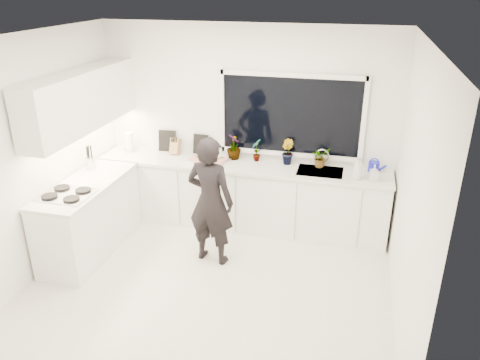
# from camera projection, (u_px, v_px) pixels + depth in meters

# --- Properties ---
(floor) EXTENTS (4.00, 3.50, 0.02)m
(floor) POSITION_uv_depth(u_px,v_px,m) (210.00, 284.00, 5.33)
(floor) COLOR beige
(floor) RESTS_ON ground
(wall_back) EXTENTS (4.00, 0.02, 2.70)m
(wall_back) POSITION_uv_depth(u_px,v_px,m) (247.00, 126.00, 6.35)
(wall_back) COLOR white
(wall_back) RESTS_ON ground
(wall_left) EXTENTS (0.02, 3.50, 2.70)m
(wall_left) POSITION_uv_depth(u_px,v_px,m) (36.00, 157.00, 5.25)
(wall_left) COLOR white
(wall_left) RESTS_ON ground
(wall_right) EXTENTS (0.02, 3.50, 2.70)m
(wall_right) POSITION_uv_depth(u_px,v_px,m) (412.00, 195.00, 4.33)
(wall_right) COLOR white
(wall_right) RESTS_ON ground
(ceiling) EXTENTS (4.00, 3.50, 0.02)m
(ceiling) POSITION_uv_depth(u_px,v_px,m) (202.00, 37.00, 4.25)
(ceiling) COLOR white
(ceiling) RESTS_ON wall_back
(window) EXTENTS (1.80, 0.02, 1.00)m
(window) POSITION_uv_depth(u_px,v_px,m) (291.00, 116.00, 6.11)
(window) COLOR black
(window) RESTS_ON wall_back
(base_cabinets_back) EXTENTS (3.92, 0.58, 0.88)m
(base_cabinets_back) POSITION_uv_depth(u_px,v_px,m) (241.00, 196.00, 6.44)
(base_cabinets_back) COLOR white
(base_cabinets_back) RESTS_ON floor
(base_cabinets_left) EXTENTS (0.58, 1.60, 0.88)m
(base_cabinets_left) POSITION_uv_depth(u_px,v_px,m) (90.00, 218.00, 5.84)
(base_cabinets_left) COLOR white
(base_cabinets_left) RESTS_ON floor
(countertop_back) EXTENTS (3.94, 0.62, 0.04)m
(countertop_back) POSITION_uv_depth(u_px,v_px,m) (241.00, 165.00, 6.25)
(countertop_back) COLOR silver
(countertop_back) RESTS_ON base_cabinets_back
(countertop_left) EXTENTS (0.62, 1.60, 0.04)m
(countertop_left) POSITION_uv_depth(u_px,v_px,m) (85.00, 185.00, 5.66)
(countertop_left) COLOR silver
(countertop_left) RESTS_ON base_cabinets_left
(upper_cabinets) EXTENTS (0.34, 2.10, 0.70)m
(upper_cabinets) POSITION_uv_depth(u_px,v_px,m) (82.00, 100.00, 5.62)
(upper_cabinets) COLOR white
(upper_cabinets) RESTS_ON wall_left
(sink) EXTENTS (0.58, 0.42, 0.14)m
(sink) POSITION_uv_depth(u_px,v_px,m) (320.00, 175.00, 6.03)
(sink) COLOR silver
(sink) RESTS_ON countertop_back
(faucet) EXTENTS (0.03, 0.03, 0.22)m
(faucet) POSITION_uv_depth(u_px,v_px,m) (322.00, 158.00, 6.14)
(faucet) COLOR silver
(faucet) RESTS_ON countertop_back
(stovetop) EXTENTS (0.56, 0.48, 0.03)m
(stovetop) POSITION_uv_depth(u_px,v_px,m) (67.00, 194.00, 5.34)
(stovetop) COLOR black
(stovetop) RESTS_ON countertop_left
(person) EXTENTS (0.63, 0.46, 1.59)m
(person) POSITION_uv_depth(u_px,v_px,m) (210.00, 201.00, 5.49)
(person) COLOR black
(person) RESTS_ON floor
(pizza_tray) EXTENTS (0.59, 0.51, 0.03)m
(pizza_tray) POSITION_uv_depth(u_px,v_px,m) (208.00, 160.00, 6.32)
(pizza_tray) COLOR silver
(pizza_tray) RESTS_ON countertop_back
(pizza) EXTENTS (0.54, 0.45, 0.01)m
(pizza) POSITION_uv_depth(u_px,v_px,m) (208.00, 159.00, 6.31)
(pizza) COLOR red
(pizza) RESTS_ON pizza_tray
(watering_can) EXTENTS (0.17, 0.17, 0.13)m
(watering_can) POSITION_uv_depth(u_px,v_px,m) (374.00, 167.00, 5.98)
(watering_can) COLOR #141ABD
(watering_can) RESTS_ON countertop_back
(paper_towel_roll) EXTENTS (0.12, 0.12, 0.26)m
(paper_towel_roll) POSITION_uv_depth(u_px,v_px,m) (130.00, 142.00, 6.67)
(paper_towel_roll) COLOR white
(paper_towel_roll) RESTS_ON countertop_back
(knife_block) EXTENTS (0.15, 0.12, 0.22)m
(knife_block) POSITION_uv_depth(u_px,v_px,m) (176.00, 147.00, 6.56)
(knife_block) COLOR #8D5A42
(knife_block) RESTS_ON countertop_back
(utensil_crock) EXTENTS (0.15, 0.15, 0.16)m
(utensil_crock) POSITION_uv_depth(u_px,v_px,m) (91.00, 163.00, 6.06)
(utensil_crock) COLOR #BABBBF
(utensil_crock) RESTS_ON countertop_left
(picture_frame_large) EXTENTS (0.22, 0.04, 0.28)m
(picture_frame_large) POSITION_uv_depth(u_px,v_px,m) (201.00, 144.00, 6.56)
(picture_frame_large) COLOR black
(picture_frame_large) RESTS_ON countertop_back
(picture_frame_small) EXTENTS (0.25, 0.04, 0.30)m
(picture_frame_small) POSITION_uv_depth(u_px,v_px,m) (167.00, 141.00, 6.67)
(picture_frame_small) COLOR black
(picture_frame_small) RESTS_ON countertop_back
(herb_plants) EXTENTS (1.46, 0.31, 0.34)m
(herb_plants) POSITION_uv_depth(u_px,v_px,m) (276.00, 152.00, 6.23)
(herb_plants) COLOR #26662D
(herb_plants) RESTS_ON countertop_back
(soap_bottles) EXTENTS (0.33, 0.16, 0.29)m
(soap_bottles) POSITION_uv_depth(u_px,v_px,m) (363.00, 170.00, 5.70)
(soap_bottles) COLOR #D8BF66
(soap_bottles) RESTS_ON countertop_back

